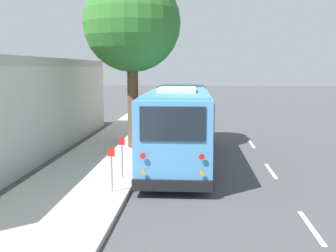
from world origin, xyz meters
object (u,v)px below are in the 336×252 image
Objects in this scene: sign_post_near at (112,169)px; sign_post_far at (122,156)px; street_tree at (132,17)px; fire_hydrant at (153,126)px; shuttle_bus at (179,121)px; parked_sedan_silver at (184,107)px; parked_sedan_maroon at (183,115)px.

sign_post_far is (1.86, 0.00, 0.01)m from sign_post_near.
street_tree is at bearing 4.47° from sign_post_far.
sign_post_far reaches higher than fire_hydrant.
shuttle_bus is 5.80m from street_tree.
shuttle_bus is at bearing -176.54° from parked_sedan_silver.
parked_sedan_maroon is 2.91× the size of sign_post_far.
parked_sedan_maroon is 2.95× the size of sign_post_near.
parked_sedan_silver reaches higher than parked_sedan_maroon.
sign_post_near is (-25.19, 1.50, 0.31)m from parked_sedan_silver.
parked_sedan_maroon is 16.71m from sign_post_far.
sign_post_far is (-5.93, -0.46, -5.59)m from street_tree.
parked_sedan_maroon is 12.41m from street_tree.
parked_sedan_maroon is at bearing -5.23° from sign_post_near.
street_tree is at bearing 44.40° from shuttle_bus.
shuttle_bus is 4.11m from sign_post_far.
parked_sedan_silver is at bearing -6.46° from street_tree.
street_tree is 8.17m from sign_post_far.
street_tree is at bearing 173.87° from fire_hydrant.
parked_sedan_silver is (6.70, 0.19, 0.00)m from parked_sedan_maroon.
street_tree reaches higher than sign_post_far.
fire_hydrant is at bearing -0.19° from sign_post_far.
shuttle_bus is at bearing -179.53° from parked_sedan_maroon.
shuttle_bus is 7.82× the size of sign_post_far.
sign_post_far is at bearing 151.26° from shuttle_bus.
parked_sedan_maroon is at bearing -15.33° from fire_hydrant.
street_tree reaches higher than fire_hydrant.
fire_hydrant is (-12.75, 1.47, -0.03)m from parked_sedan_silver.
shuttle_bus is at bearing -135.27° from street_tree.
street_tree is 6.26× the size of sign_post_far.
shuttle_bus is 19.83m from parked_sedan_silver.
fire_hydrant is (7.04, 1.88, -1.22)m from shuttle_bus.
parked_sedan_maroon is at bearing -11.40° from street_tree.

